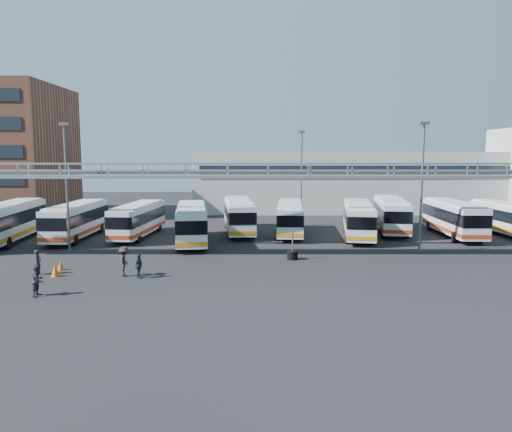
{
  "coord_description": "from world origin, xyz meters",
  "views": [
    {
      "loc": [
        -0.93,
        -31.73,
        7.79
      ],
      "look_at": [
        -0.9,
        6.0,
        3.05
      ],
      "focal_mm": 35.0,
      "sensor_mm": 36.0,
      "label": 1
    }
  ],
  "objects_px": {
    "light_pole_mid": "(422,180)",
    "bus_3": "(192,222)",
    "pedestrian_c": "(124,262)",
    "cone_left": "(60,265)",
    "bus_6": "(359,219)",
    "cone_right": "(55,270)",
    "bus_0": "(10,220)",
    "pedestrian_d": "(139,266)",
    "pedestrian_b": "(38,280)",
    "light_pole_left": "(66,180)",
    "bus_8": "(454,217)",
    "bus_2": "(138,219)",
    "light_pole_back": "(301,173)",
    "tire_stack": "(292,254)",
    "bus_7": "(391,214)",
    "pedestrian_a": "(38,262)",
    "bus_1": "(76,219)",
    "bus_5": "(290,217)",
    "bus_9": "(508,218)",
    "bus_4": "(239,215)"
  },
  "relations": [
    {
      "from": "bus_6",
      "to": "cone_left",
      "type": "height_order",
      "value": "bus_6"
    },
    {
      "from": "bus_6",
      "to": "cone_right",
      "type": "bearing_deg",
      "value": -138.01
    },
    {
      "from": "bus_3",
      "to": "cone_right",
      "type": "xyz_separation_m",
      "value": [
        -7.19,
        -12.09,
        -1.43
      ]
    },
    {
      "from": "cone_left",
      "to": "pedestrian_a",
      "type": "bearing_deg",
      "value": -126.56
    },
    {
      "from": "bus_6",
      "to": "pedestrian_a",
      "type": "xyz_separation_m",
      "value": [
        -23.65,
        -14.23,
        -0.99
      ]
    },
    {
      "from": "pedestrian_b",
      "to": "cone_left",
      "type": "height_order",
      "value": "pedestrian_b"
    },
    {
      "from": "pedestrian_c",
      "to": "bus_1",
      "type": "bearing_deg",
      "value": 25.82
    },
    {
      "from": "bus_0",
      "to": "pedestrian_d",
      "type": "height_order",
      "value": "bus_0"
    },
    {
      "from": "bus_0",
      "to": "light_pole_back",
      "type": "bearing_deg",
      "value": 15.72
    },
    {
      "from": "bus_6",
      "to": "cone_right",
      "type": "relative_size",
      "value": 13.66
    },
    {
      "from": "bus_1",
      "to": "bus_7",
      "type": "distance_m",
      "value": 30.21
    },
    {
      "from": "bus_4",
      "to": "pedestrian_d",
      "type": "relative_size",
      "value": 7.09
    },
    {
      "from": "bus_2",
      "to": "cone_left",
      "type": "bearing_deg",
      "value": -93.97
    },
    {
      "from": "pedestrian_a",
      "to": "tire_stack",
      "type": "relative_size",
      "value": 0.71
    },
    {
      "from": "pedestrian_b",
      "to": "cone_right",
      "type": "relative_size",
      "value": 2.15
    },
    {
      "from": "light_pole_left",
      "to": "bus_1",
      "type": "bearing_deg",
      "value": 103.98
    },
    {
      "from": "pedestrian_b",
      "to": "tire_stack",
      "type": "xyz_separation_m",
      "value": [
        14.69,
        9.49,
        -0.48
      ]
    },
    {
      "from": "light_pole_mid",
      "to": "bus_3",
      "type": "relative_size",
      "value": 0.92
    },
    {
      "from": "light_pole_back",
      "to": "bus_7",
      "type": "height_order",
      "value": "light_pole_back"
    },
    {
      "from": "bus_2",
      "to": "pedestrian_b",
      "type": "bearing_deg",
      "value": -87.7
    },
    {
      "from": "bus_7",
      "to": "cone_left",
      "type": "xyz_separation_m",
      "value": [
        -26.65,
        -16.43,
        -1.51
      ]
    },
    {
      "from": "pedestrian_b",
      "to": "light_pole_back",
      "type": "bearing_deg",
      "value": -27.05
    },
    {
      "from": "bus_5",
      "to": "pedestrian_b",
      "type": "xyz_separation_m",
      "value": [
        -15.28,
        -20.75,
        -0.86
      ]
    },
    {
      "from": "pedestrian_b",
      "to": "pedestrian_c",
      "type": "relative_size",
      "value": 0.9
    },
    {
      "from": "light_pole_left",
      "to": "bus_8",
      "type": "distance_m",
      "value": 34.71
    },
    {
      "from": "light_pole_back",
      "to": "pedestrian_b",
      "type": "relative_size",
      "value": 5.92
    },
    {
      "from": "bus_4",
      "to": "bus_5",
      "type": "bearing_deg",
      "value": -18.85
    },
    {
      "from": "bus_7",
      "to": "pedestrian_a",
      "type": "height_order",
      "value": "bus_7"
    },
    {
      "from": "bus_8",
      "to": "bus_3",
      "type": "bearing_deg",
      "value": -170.47
    },
    {
      "from": "cone_right",
      "to": "bus_0",
      "type": "bearing_deg",
      "value": 125.41
    },
    {
      "from": "cone_left",
      "to": "bus_2",
      "type": "bearing_deg",
      "value": 81.0
    },
    {
      "from": "bus_8",
      "to": "bus_5",
      "type": "bearing_deg",
      "value": 178.26
    },
    {
      "from": "light_pole_left",
      "to": "pedestrian_c",
      "type": "xyz_separation_m",
      "value": [
        6.72,
        -8.64,
        -4.77
      ]
    },
    {
      "from": "bus_0",
      "to": "pedestrian_a",
      "type": "xyz_separation_m",
      "value": [
        7.7,
        -12.12,
        -1.11
      ]
    },
    {
      "from": "bus_2",
      "to": "pedestrian_b",
      "type": "xyz_separation_m",
      "value": [
        -0.94,
        -19.58,
        -0.86
      ]
    },
    {
      "from": "bus_0",
      "to": "bus_8",
      "type": "bearing_deg",
      "value": -0.65
    },
    {
      "from": "light_pole_left",
      "to": "bus_8",
      "type": "relative_size",
      "value": 0.94
    },
    {
      "from": "pedestrian_c",
      "to": "bus_6",
      "type": "bearing_deg",
      "value": -54.5
    },
    {
      "from": "light_pole_back",
      "to": "bus_1",
      "type": "bearing_deg",
      "value": -158.2
    },
    {
      "from": "bus_6",
      "to": "bus_3",
      "type": "bearing_deg",
      "value": -161.44
    },
    {
      "from": "bus_3",
      "to": "bus_8",
      "type": "bearing_deg",
      "value": 1.26
    },
    {
      "from": "bus_8",
      "to": "pedestrian_d",
      "type": "relative_size",
      "value": 7.02
    },
    {
      "from": "bus_1",
      "to": "bus_7",
      "type": "relative_size",
      "value": 0.96
    },
    {
      "from": "bus_6",
      "to": "cone_left",
      "type": "xyz_separation_m",
      "value": [
        -22.71,
        -12.96,
        -1.47
      ]
    },
    {
      "from": "bus_1",
      "to": "pedestrian_a",
      "type": "height_order",
      "value": "bus_1"
    },
    {
      "from": "bus_8",
      "to": "tire_stack",
      "type": "distance_m",
      "value": 19.14
    },
    {
      "from": "bus_2",
      "to": "bus_6",
      "type": "distance_m",
      "value": 20.59
    },
    {
      "from": "bus_9",
      "to": "bus_2",
      "type": "bearing_deg",
      "value": 177.01
    },
    {
      "from": "pedestrian_c",
      "to": "cone_left",
      "type": "xyz_separation_m",
      "value": [
        -4.8,
        1.79,
        -0.63
      ]
    },
    {
      "from": "bus_5",
      "to": "bus_6",
      "type": "bearing_deg",
      "value": -10.9
    }
  ]
}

